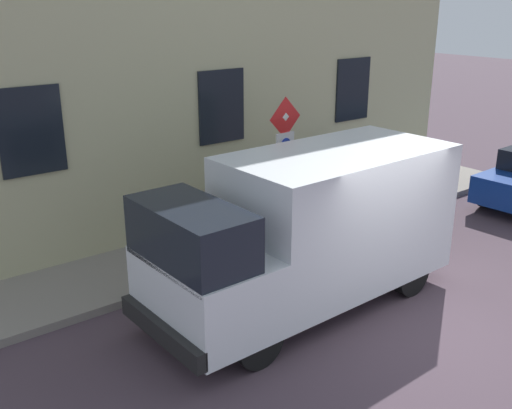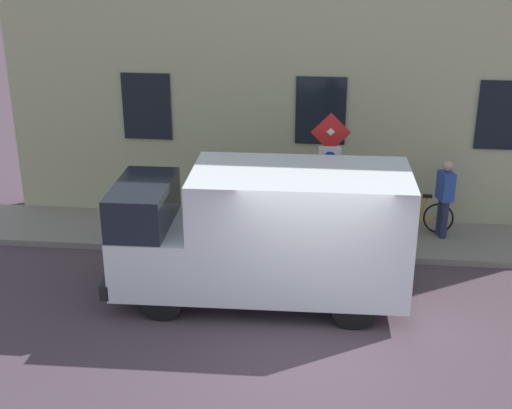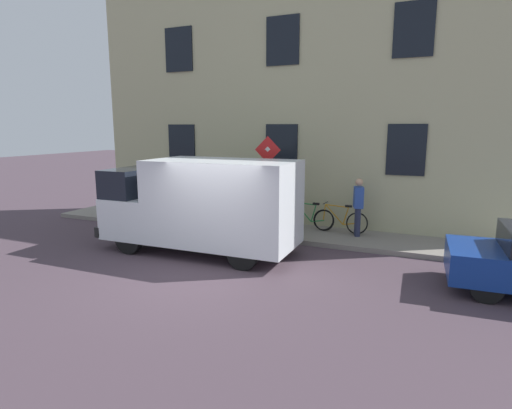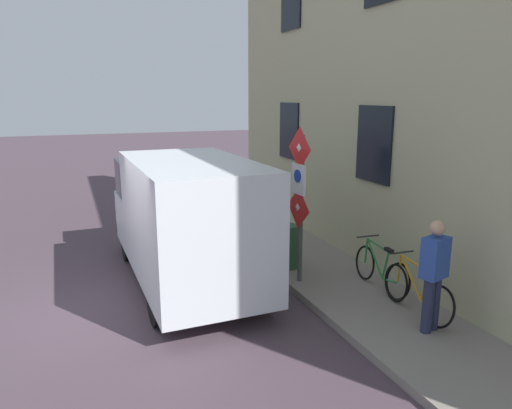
{
  "view_description": "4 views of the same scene",
  "coord_description": "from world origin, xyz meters",
  "px_view_note": "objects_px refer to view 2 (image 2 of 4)",
  "views": [
    {
      "loc": [
        -4.98,
        6.9,
        4.8
      ],
      "look_at": [
        2.59,
        1.02,
        1.44
      ],
      "focal_mm": 41.56,
      "sensor_mm": 36.0,
      "label": 1
    },
    {
      "loc": [
        -9.95,
        -0.14,
        6.41
      ],
      "look_at": [
        2.81,
        1.19,
        1.3
      ],
      "focal_mm": 49.0,
      "sensor_mm": 36.0,
      "label": 2
    },
    {
      "loc": [
        -8.03,
        -4.85,
        3.34
      ],
      "look_at": [
        2.79,
        -0.08,
        1.15
      ],
      "focal_mm": 29.47,
      "sensor_mm": 36.0,
      "label": 3
    },
    {
      "loc": [
        -0.54,
        -7.83,
        3.61
      ],
      "look_at": [
        3.07,
        1.29,
        1.34
      ],
      "focal_mm": 33.17,
      "sensor_mm": 36.0,
      "label": 4
    }
  ],
  "objects_px": {
    "pedestrian": "(445,196)",
    "litter_bin": "(291,226)",
    "sign_post_stacked": "(329,169)",
    "bicycle_green": "(367,213)",
    "delivery_van": "(266,232)",
    "bicycle_orange": "(414,215)"
  },
  "relations": [
    {
      "from": "delivery_van",
      "to": "litter_bin",
      "type": "xyz_separation_m",
      "value": [
        2.05,
        -0.34,
        -0.74
      ]
    },
    {
      "from": "pedestrian",
      "to": "litter_bin",
      "type": "xyz_separation_m",
      "value": [
        -0.84,
        3.23,
        -0.48
      ]
    },
    {
      "from": "bicycle_green",
      "to": "litter_bin",
      "type": "xyz_separation_m",
      "value": [
        -1.07,
        1.64,
        0.08
      ]
    },
    {
      "from": "bicycle_green",
      "to": "litter_bin",
      "type": "bearing_deg",
      "value": 37.74
    },
    {
      "from": "bicycle_orange",
      "to": "pedestrian",
      "type": "xyz_separation_m",
      "value": [
        -0.23,
        -0.58,
        0.56
      ]
    },
    {
      "from": "pedestrian",
      "to": "litter_bin",
      "type": "relative_size",
      "value": 1.91
    },
    {
      "from": "pedestrian",
      "to": "delivery_van",
      "type": "bearing_deg",
      "value": -157.85
    },
    {
      "from": "delivery_van",
      "to": "pedestrian",
      "type": "height_order",
      "value": "delivery_van"
    },
    {
      "from": "delivery_van",
      "to": "bicycle_green",
      "type": "distance_m",
      "value": 3.79
    },
    {
      "from": "delivery_van",
      "to": "bicycle_green",
      "type": "height_order",
      "value": "delivery_van"
    },
    {
      "from": "pedestrian",
      "to": "litter_bin",
      "type": "distance_m",
      "value": 3.37
    },
    {
      "from": "pedestrian",
      "to": "bicycle_green",
      "type": "bearing_deg",
      "value": 154.83
    },
    {
      "from": "sign_post_stacked",
      "to": "bicycle_green",
      "type": "xyz_separation_m",
      "value": [
        1.22,
        -0.89,
        -1.41
      ]
    },
    {
      "from": "sign_post_stacked",
      "to": "delivery_van",
      "type": "bearing_deg",
      "value": 150.25
    },
    {
      "from": "sign_post_stacked",
      "to": "litter_bin",
      "type": "xyz_separation_m",
      "value": [
        0.15,
        0.75,
        -1.33
      ]
    },
    {
      "from": "delivery_van",
      "to": "pedestrian",
      "type": "distance_m",
      "value": 4.6
    },
    {
      "from": "sign_post_stacked",
      "to": "bicycle_orange",
      "type": "bearing_deg",
      "value": -57.3
    },
    {
      "from": "pedestrian",
      "to": "sign_post_stacked",
      "type": "bearing_deg",
      "value": -175.12
    },
    {
      "from": "delivery_van",
      "to": "sign_post_stacked",
      "type": "bearing_deg",
      "value": -120.87
    },
    {
      "from": "delivery_van",
      "to": "litter_bin",
      "type": "relative_size",
      "value": 5.96
    },
    {
      "from": "bicycle_green",
      "to": "litter_bin",
      "type": "relative_size",
      "value": 1.9
    },
    {
      "from": "sign_post_stacked",
      "to": "pedestrian",
      "type": "xyz_separation_m",
      "value": [
        0.99,
        -2.48,
        -0.85
      ]
    }
  ]
}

